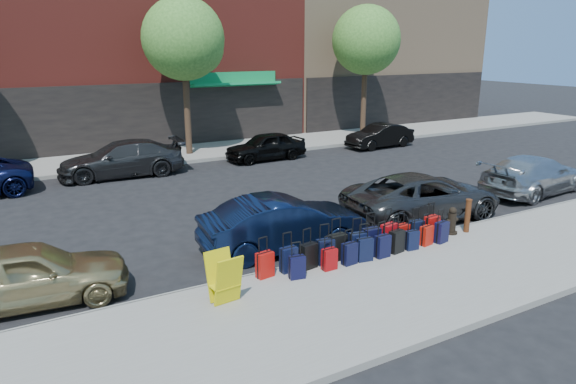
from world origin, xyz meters
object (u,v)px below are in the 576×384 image
display_rack (224,278)px  car_far_3 (380,136)px  bollard (468,215)px  suitcase_front_5 (358,245)px  tree_right (368,42)px  fire_hydrant (452,221)px  car_near_1 (284,224)px  car_far_2 (266,146)px  car_near_3 (534,175)px  car_far_1 (122,159)px  car_near_2 (423,196)px  tree_center (186,41)px  car_near_0 (28,274)px

display_rack → car_far_3: 18.46m
bollard → display_rack: size_ratio=0.92×
suitcase_front_5 → bollard: (3.75, -0.07, 0.18)m
tree_right → fire_hydrant: tree_right is taller
display_rack → car_far_3: size_ratio=0.27×
car_near_1 → car_far_2: 11.19m
display_rack → car_near_3: (13.14, 2.50, 0.03)m
car_far_1 → car_far_3: size_ratio=1.32×
suitcase_front_5 → display_rack: (-3.77, -0.56, 0.20)m
tree_right → suitcase_front_5: 18.83m
bollard → car_near_2: (0.08, 1.85, 0.07)m
display_rack → bollard: bearing=-2.8°
tree_right → car_near_3: tree_right is taller
car_near_3 → display_rack: bearing=94.9°
car_far_1 → car_far_3: bearing=92.2°
bollard → tree_center: bearing=102.1°
car_near_2 → car_far_3: 11.67m
display_rack → car_far_1: car_far_1 is taller
tree_right → car_near_1: (-12.37, -12.73, -4.69)m
car_near_1 → car_near_2: car_near_1 is taller
car_near_0 → fire_hydrant: bearing=-92.2°
car_near_0 → car_far_2: 14.76m
display_rack → car_far_2: (7.18, 12.36, -0.01)m
suitcase_front_5 → car_near_2: 4.23m
car_near_1 → tree_right: bearing=-39.6°
tree_center → fire_hydrant: bearing=-79.6°
tree_center → tree_right: size_ratio=1.00×
tree_right → car_far_3: size_ratio=1.92×
suitcase_front_5 → car_far_1: size_ratio=0.20×
tree_center → car_far_2: bearing=-42.7°
fire_hydrant → car_far_3: bearing=62.5°
car_near_3 → car_far_1: bearing=45.8°
fire_hydrant → car_near_2: bearing=75.4°
fire_hydrant → car_near_1: size_ratio=0.18×
fire_hydrant → bollard: (0.47, -0.12, 0.14)m
display_rack → car_far_3: car_far_3 is taller
tree_center → display_rack: tree_center is taller
car_near_2 → car_far_1: size_ratio=1.02×
tree_center → car_near_0: 15.74m
suitcase_front_5 → display_rack: display_rack is taller
suitcase_front_5 → car_far_3: size_ratio=0.26×
fire_hydrant → tree_center: bearing=103.4°
fire_hydrant → display_rack: size_ratio=0.74×
suitcase_front_5 → fire_hydrant: 3.27m
car_far_1 → car_far_2: (6.60, -0.08, -0.07)m
tree_right → fire_hydrant: (-7.88, -14.29, -4.91)m
car_far_1 → car_far_2: bearing=92.6°
car_far_2 → display_rack: bearing=-32.2°
car_near_0 → car_far_3: car_near_0 is taller
tree_center → car_near_3: (8.71, -12.40, -4.72)m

